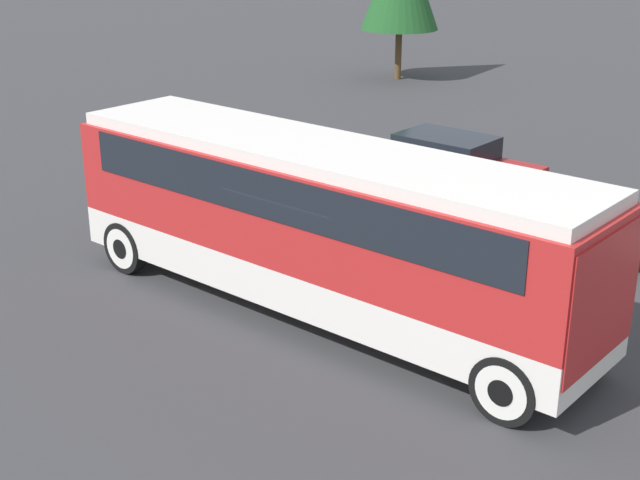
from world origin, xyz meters
name	(u,v)px	position (x,y,z in m)	size (l,w,h in m)	color
ground_plane	(320,312)	(0.00, 0.00, 0.00)	(120.00, 120.00, 0.00)	#38383A
tour_bus	(324,216)	(0.10, 0.00, 1.94)	(10.77, 2.52, 3.22)	silver
parked_car_near	(450,164)	(-2.23, 7.91, 0.74)	(4.66, 1.91, 1.49)	maroon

